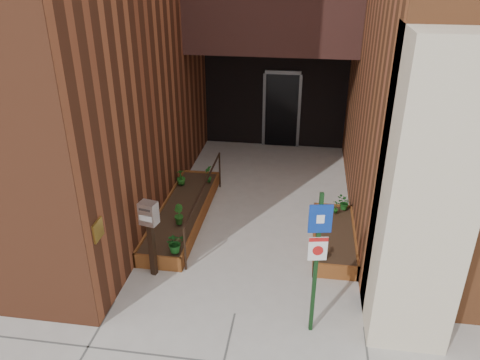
% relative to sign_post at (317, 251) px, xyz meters
% --- Properties ---
extents(ground, '(80.00, 80.00, 0.00)m').
position_rel_sign_post_xyz_m(ground, '(-1.19, 0.17, -1.44)').
color(ground, '#9E9991').
rests_on(ground, ground).
extents(planter_left, '(0.90, 3.60, 0.30)m').
position_rel_sign_post_xyz_m(planter_left, '(-2.74, 2.87, -1.31)').
color(planter_left, brown).
rests_on(planter_left, ground).
extents(planter_right, '(0.80, 2.20, 0.30)m').
position_rel_sign_post_xyz_m(planter_right, '(0.41, 2.37, -1.31)').
color(planter_right, brown).
rests_on(planter_right, ground).
extents(handrail, '(0.04, 3.34, 0.90)m').
position_rel_sign_post_xyz_m(handrail, '(-2.24, 2.82, -0.69)').
color(handrail, black).
rests_on(handrail, ground).
extents(sign_post, '(0.32, 0.10, 2.34)m').
position_rel_sign_post_xyz_m(sign_post, '(0.00, 0.00, 0.00)').
color(sign_post, black).
rests_on(sign_post, ground).
extents(payment_dropbox, '(0.33, 0.27, 1.44)m').
position_rel_sign_post_xyz_m(payment_dropbox, '(-2.77, 0.97, -0.40)').
color(payment_dropbox, black).
rests_on(payment_dropbox, ground).
extents(shrub_left_a, '(0.46, 0.46, 0.38)m').
position_rel_sign_post_xyz_m(shrub_left_a, '(-2.44, 1.27, -0.95)').
color(shrub_left_a, '#164F19').
rests_on(shrub_left_a, planter_left).
extents(shrub_left_b, '(0.31, 0.31, 0.40)m').
position_rel_sign_post_xyz_m(shrub_left_b, '(-2.64, 2.22, -0.94)').
color(shrub_left_b, '#1F5518').
rests_on(shrub_left_b, planter_left).
extents(shrub_left_c, '(0.28, 0.28, 0.37)m').
position_rel_sign_post_xyz_m(shrub_left_c, '(-3.04, 3.91, -0.95)').
color(shrub_left_c, '#20601B').
rests_on(shrub_left_c, planter_left).
extents(shrub_left_d, '(0.27, 0.27, 0.40)m').
position_rel_sign_post_xyz_m(shrub_left_d, '(-2.44, 4.12, -0.94)').
color(shrub_left_d, '#1A5E1C').
rests_on(shrub_left_d, planter_left).
extents(shrub_right_a, '(0.23, 0.23, 0.30)m').
position_rel_sign_post_xyz_m(shrub_right_a, '(0.16, 1.47, -0.99)').
color(shrub_right_a, '#194E16').
rests_on(shrub_right_a, planter_right).
extents(shrub_right_b, '(0.22, 0.22, 0.30)m').
position_rel_sign_post_xyz_m(shrub_right_b, '(0.45, 3.09, -0.99)').
color(shrub_right_b, '#1A5C1B').
rests_on(shrub_right_b, planter_right).
extents(shrub_right_c, '(0.39, 0.39, 0.31)m').
position_rel_sign_post_xyz_m(shrub_right_c, '(0.62, 3.27, -0.99)').
color(shrub_right_c, '#18561A').
rests_on(shrub_right_c, planter_right).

